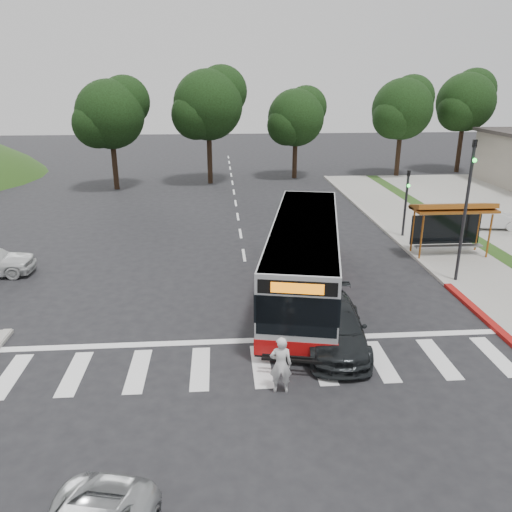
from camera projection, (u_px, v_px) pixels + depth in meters
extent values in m
plane|color=black|center=(251.00, 302.00, 21.07)|extent=(140.00, 140.00, 0.00)
cube|color=gray|center=(428.00, 238.00, 29.35)|extent=(4.00, 40.00, 0.12)
cube|color=#9E9991|center=(395.00, 239.00, 29.21)|extent=(0.30, 40.00, 0.15)
cube|color=maroon|center=(480.00, 314.00, 19.81)|extent=(0.32, 6.00, 0.15)
cube|color=silver|center=(261.00, 366.00, 16.37)|extent=(18.00, 2.60, 0.01)
cylinder|color=#914E18|center=(421.00, 238.00, 25.42)|extent=(0.10, 0.10, 2.30)
cylinder|color=#914E18|center=(489.00, 236.00, 25.68)|extent=(0.10, 0.10, 2.30)
cylinder|color=#914E18|center=(413.00, 231.00, 26.55)|extent=(0.10, 0.10, 2.30)
cylinder|color=#914E18|center=(478.00, 229.00, 26.81)|extent=(0.10, 0.10, 2.30)
cube|color=#914E18|center=(454.00, 209.00, 25.68)|extent=(4.20, 1.60, 0.12)
cube|color=#914E18|center=(454.00, 206.00, 25.68)|extent=(4.20, 1.32, 0.51)
cube|color=black|center=(445.00, 229.00, 26.66)|extent=(3.80, 0.06, 1.60)
cube|color=gray|center=(449.00, 246.00, 26.35)|extent=(3.60, 0.40, 0.08)
cylinder|color=black|center=(465.00, 214.00, 22.08)|extent=(0.14, 0.14, 6.50)
imported|color=black|center=(474.00, 151.00, 21.16)|extent=(0.16, 0.20, 1.00)
sphere|color=#19E533|center=(475.00, 160.00, 21.11)|extent=(0.18, 0.18, 0.18)
cylinder|color=black|center=(406.00, 205.00, 29.08)|extent=(0.14, 0.14, 4.00)
imported|color=black|center=(408.00, 179.00, 28.58)|extent=(0.16, 0.20, 1.00)
sphere|color=#19E533|center=(409.00, 186.00, 28.53)|extent=(0.18, 0.18, 0.18)
cylinder|color=black|center=(398.00, 152.00, 47.76)|extent=(0.44, 0.44, 4.40)
sphere|color=black|center=(402.00, 109.00, 46.43)|extent=(5.60, 5.60, 5.60)
sphere|color=black|center=(412.00, 97.00, 46.97)|extent=(4.20, 4.20, 4.20)
sphere|color=black|center=(394.00, 117.00, 45.94)|extent=(3.92, 3.92, 3.92)
cylinder|color=black|center=(459.00, 148.00, 50.10)|extent=(0.44, 0.44, 4.84)
sphere|color=black|center=(466.00, 102.00, 48.63)|extent=(5.60, 5.60, 5.60)
sphere|color=black|center=(474.00, 90.00, 49.14)|extent=(4.20, 4.20, 4.20)
sphere|color=black|center=(458.00, 111.00, 48.16)|extent=(3.92, 3.92, 3.92)
cylinder|color=black|center=(210.00, 156.00, 44.57)|extent=(0.44, 0.44, 4.84)
sphere|color=black|center=(208.00, 105.00, 43.10)|extent=(6.00, 6.00, 6.00)
sphere|color=black|center=(222.00, 91.00, 43.66)|extent=(4.50, 4.50, 4.50)
sphere|color=black|center=(196.00, 115.00, 42.58)|extent=(4.20, 4.20, 4.20)
cylinder|color=black|center=(295.00, 157.00, 47.16)|extent=(0.44, 0.44, 3.96)
sphere|color=black|center=(296.00, 118.00, 45.96)|extent=(5.20, 5.20, 5.20)
sphere|color=black|center=(306.00, 107.00, 46.47)|extent=(3.90, 3.90, 3.90)
sphere|color=black|center=(287.00, 125.00, 45.49)|extent=(3.64, 3.64, 3.64)
cylinder|color=black|center=(115.00, 163.00, 42.19)|extent=(0.44, 0.44, 4.40)
sphere|color=black|center=(110.00, 114.00, 40.86)|extent=(5.60, 5.60, 5.60)
sphere|color=black|center=(125.00, 101.00, 41.39)|extent=(4.20, 4.20, 4.20)
sphere|color=black|center=(97.00, 124.00, 40.36)|extent=(3.92, 3.92, 3.92)
imported|color=silver|center=(281.00, 365.00, 14.75)|extent=(0.70, 0.49, 1.82)
imported|color=black|center=(335.00, 326.00, 17.47)|extent=(2.52, 5.18, 1.45)
imported|color=silver|center=(489.00, 218.00, 31.00)|extent=(3.95, 1.71, 1.26)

